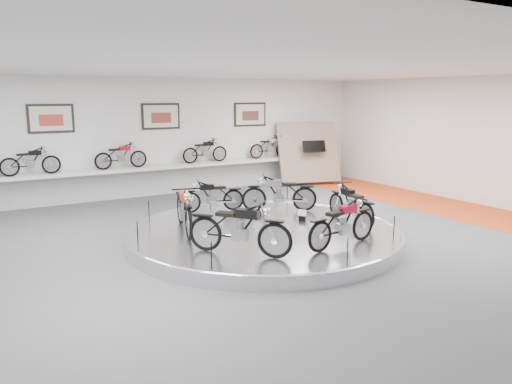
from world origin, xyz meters
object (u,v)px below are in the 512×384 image
bike_f (351,204)px  bike_d (239,228)px  bike_e (342,223)px  bike_a (279,193)px  display_platform (264,235)px  bike_c (184,208)px  shelf (165,167)px  bike_b (212,196)px

bike_f → bike_d: bearing=110.3°
bike_e → bike_d: bearing=155.3°
bike_a → bike_e: bike_a is taller
bike_a → bike_d: 3.88m
bike_d → bike_e: bike_d is taller
display_platform → bike_c: size_ratio=3.42×
display_platform → shelf: size_ratio=0.58×
bike_c → display_platform: bearing=82.2°
bike_a → bike_c: 3.07m
bike_e → bike_f: 2.02m
shelf → bike_e: bearing=-85.5°
bike_a → bike_c: (-3.01, -0.60, 0.05)m
bike_c → bike_a: bearing=116.4°
bike_d → bike_a: bearing=95.5°
bike_c → bike_f: bearing=85.7°
bike_d → bike_f: size_ratio=1.13×
bike_f → bike_a: bearing=30.1°
display_platform → bike_a: size_ratio=3.74×
shelf → bike_e: size_ratio=6.55×
display_platform → bike_b: size_ratio=4.28×
bike_c → bike_d: bearing=22.0°
shelf → bike_b: bike_b is taller
bike_a → bike_b: bearing=0.0°
shelf → bike_d: bike_d is taller
bike_b → bike_d: 3.81m
bike_d → bike_c: bearing=147.4°
bike_d → bike_e: (2.10, -0.59, -0.05)m
display_platform → bike_d: 2.14m
shelf → bike_d: size_ratio=6.00×
bike_d → display_platform: bearing=95.3°
bike_e → shelf: bearing=85.6°
display_platform → shelf: shelf is taller
display_platform → bike_e: bearing=-71.9°
bike_a → bike_d: bike_d is taller
bike_a → shelf: bearing=-46.5°
shelf → bike_b: size_ratio=7.36×
bike_f → bike_e: bearing=141.4°
bike_c → shelf: bearing=178.5°
bike_d → bike_e: size_ratio=1.09×
bike_c → bike_e: 3.61m
bike_a → bike_e: size_ratio=1.02×
bike_e → bike_c: bearing=121.9°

